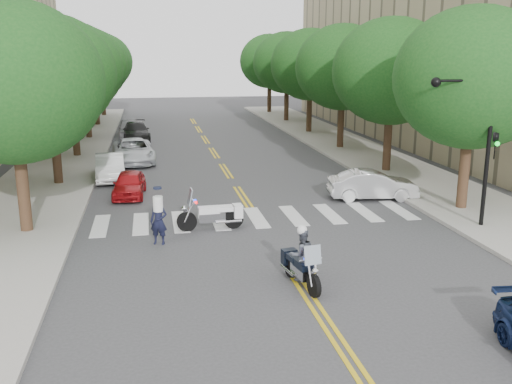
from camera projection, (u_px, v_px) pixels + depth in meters
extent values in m
plane|color=#38383A|center=(296.00, 278.00, 17.09)|extent=(140.00, 140.00, 0.00)
cube|color=#9E9991|center=(66.00, 156.00, 36.38)|extent=(5.00, 60.00, 0.15)
cube|color=#9E9991|center=(349.00, 148.00, 39.76)|extent=(5.00, 60.00, 0.15)
cylinder|color=#382316|center=(23.00, 190.00, 20.86)|extent=(0.44, 0.44, 3.32)
ellipsoid|color=#144716|center=(12.00, 82.00, 19.92)|extent=(6.40, 6.40, 5.76)
cylinder|color=#382316|center=(56.00, 153.00, 28.49)|extent=(0.44, 0.44, 3.32)
ellipsoid|color=#144716|center=(50.00, 74.00, 27.55)|extent=(6.40, 6.40, 5.76)
cylinder|color=#382316|center=(75.00, 131.00, 36.13)|extent=(0.44, 0.44, 3.32)
ellipsoid|color=#144716|center=(71.00, 69.00, 35.19)|extent=(6.40, 6.40, 5.76)
cylinder|color=#382316|center=(88.00, 117.00, 43.76)|extent=(0.44, 0.44, 3.32)
ellipsoid|color=#144716|center=(84.00, 65.00, 42.82)|extent=(6.40, 6.40, 5.76)
cylinder|color=#382316|center=(97.00, 108.00, 51.39)|extent=(0.44, 0.44, 3.32)
ellipsoid|color=#144716|center=(94.00, 63.00, 50.45)|extent=(6.40, 6.40, 5.76)
cylinder|color=#382316|center=(103.00, 100.00, 59.03)|extent=(0.44, 0.44, 3.32)
ellipsoid|color=#144716|center=(101.00, 62.00, 58.09)|extent=(6.40, 6.40, 5.76)
cylinder|color=#382316|center=(464.00, 172.00, 23.98)|extent=(0.44, 0.44, 3.32)
ellipsoid|color=#144716|center=(472.00, 78.00, 23.04)|extent=(6.40, 6.40, 5.76)
cylinder|color=#382316|center=(387.00, 143.00, 31.62)|extent=(0.44, 0.44, 3.32)
ellipsoid|color=#144716|center=(391.00, 71.00, 30.68)|extent=(6.40, 6.40, 5.76)
cylinder|color=#382316|center=(341.00, 125.00, 39.25)|extent=(0.44, 0.44, 3.32)
ellipsoid|color=#144716|center=(343.00, 67.00, 38.31)|extent=(6.40, 6.40, 5.76)
cylinder|color=#382316|center=(309.00, 113.00, 46.88)|extent=(0.44, 0.44, 3.32)
ellipsoid|color=#144716|center=(310.00, 65.00, 45.95)|extent=(6.40, 6.40, 5.76)
cylinder|color=#382316|center=(286.00, 104.00, 54.52)|extent=(0.44, 0.44, 3.32)
ellipsoid|color=#144716|center=(287.00, 63.00, 53.58)|extent=(6.40, 6.40, 5.76)
cylinder|color=#382316|center=(269.00, 98.00, 62.15)|extent=(0.44, 0.44, 3.32)
ellipsoid|color=#144716|center=(269.00, 61.00, 61.21)|extent=(6.40, 6.40, 5.76)
cylinder|color=black|center=(488.00, 151.00, 21.17)|extent=(0.16, 0.16, 6.00)
cylinder|color=black|center=(465.00, 81.00, 20.33)|extent=(2.40, 0.10, 0.10)
sphere|color=black|center=(436.00, 82.00, 20.15)|extent=(0.36, 0.36, 0.36)
imported|color=black|center=(495.00, 146.00, 21.17)|extent=(0.16, 0.20, 1.00)
sphere|color=#0CCC26|center=(497.00, 144.00, 21.00)|extent=(0.18, 0.18, 0.18)
cylinder|color=black|center=(314.00, 286.00, 15.70)|extent=(0.25, 0.69, 0.67)
cylinder|color=black|center=(291.00, 266.00, 17.14)|extent=(0.29, 0.69, 0.67)
cube|color=silver|center=(301.00, 271.00, 16.44)|extent=(0.46, 0.93, 0.32)
cube|color=black|center=(303.00, 264.00, 16.29)|extent=(0.47, 0.74, 0.22)
cube|color=black|center=(295.00, 257.00, 16.78)|extent=(0.48, 0.60, 0.16)
cube|color=black|center=(289.00, 256.00, 17.22)|extent=(0.48, 0.37, 0.45)
cube|color=#8C99A5|center=(313.00, 255.00, 15.61)|extent=(0.51, 0.23, 0.54)
cube|color=red|center=(314.00, 259.00, 15.85)|extent=(0.11, 0.11, 0.08)
cube|color=#0C26E5|center=(306.00, 260.00, 15.77)|extent=(0.11, 0.11, 0.08)
imported|color=#474C56|center=(302.00, 254.00, 16.32)|extent=(0.85, 0.71, 1.56)
sphere|color=silver|center=(302.00, 230.00, 16.14)|extent=(0.30, 0.30, 0.30)
cylinder|color=black|center=(187.00, 222.00, 21.44)|extent=(0.77, 0.20, 0.76)
cylinder|color=black|center=(233.00, 218.00, 21.86)|extent=(0.77, 0.25, 0.76)
cube|color=silver|center=(212.00, 217.00, 21.63)|extent=(1.03, 0.42, 0.36)
cube|color=white|center=(209.00, 210.00, 21.54)|extent=(0.81, 0.45, 0.25)
cube|color=white|center=(225.00, 208.00, 21.68)|extent=(0.64, 0.48, 0.18)
cube|color=white|center=(238.00, 211.00, 21.83)|extent=(0.36, 0.51, 0.50)
cube|color=#8C99A5|center=(190.00, 197.00, 21.24)|extent=(0.21, 0.57, 0.61)
cube|color=red|center=(196.00, 202.00, 21.21)|extent=(0.12, 0.12, 0.09)
cube|color=#0C26E5|center=(195.00, 201.00, 21.46)|extent=(0.12, 0.12, 0.09)
imported|color=black|center=(159.00, 221.00, 19.93)|extent=(0.71, 0.58, 1.67)
imported|color=silver|center=(373.00, 185.00, 26.07)|extent=(4.20, 1.91, 1.33)
imported|color=#AD1217|center=(129.00, 184.00, 26.59)|extent=(1.62, 3.56, 1.18)
imported|color=white|center=(110.00, 167.00, 29.99)|extent=(1.72, 4.20, 1.36)
imported|color=silver|center=(133.00, 151.00, 34.60)|extent=(2.84, 5.39, 1.45)
imported|color=black|center=(136.00, 131.00, 43.20)|extent=(2.27, 4.91, 1.39)
imported|color=gray|center=(129.00, 128.00, 44.67)|extent=(1.92, 4.37, 1.46)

